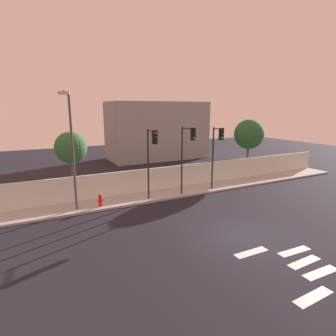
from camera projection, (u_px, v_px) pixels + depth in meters
ground_plane at (242, 236)px, 14.75m from camera, size 80.00×80.00×0.00m
sidewalk at (170, 193)px, 21.86m from camera, size 36.00×2.40×0.15m
perimeter_wall at (163, 178)px, 22.78m from camera, size 36.00×0.18×1.80m
crosswalk_marking at (306, 270)px, 11.65m from camera, size 3.98×4.71×0.01m
traffic_light_left at (217, 145)px, 21.48m from camera, size 0.39×1.46×5.06m
traffic_light_center at (188, 147)px, 20.27m from camera, size 0.45×1.48×5.17m
traffic_light_right at (151, 150)px, 18.86m from camera, size 0.35×1.69×5.12m
street_lamp_curbside at (72, 143)px, 17.07m from camera, size 0.89×2.05×7.47m
fire_hydrant at (100, 200)px, 18.67m from camera, size 0.44×0.26×0.84m
roadside_tree_leftmost at (71, 148)px, 19.87m from camera, size 2.30×2.30×5.04m
roadside_tree_midleft at (249, 134)px, 27.33m from camera, size 2.91×2.91×5.60m
low_building_distant at (157, 130)px, 37.05m from camera, size 12.86×6.00×7.49m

